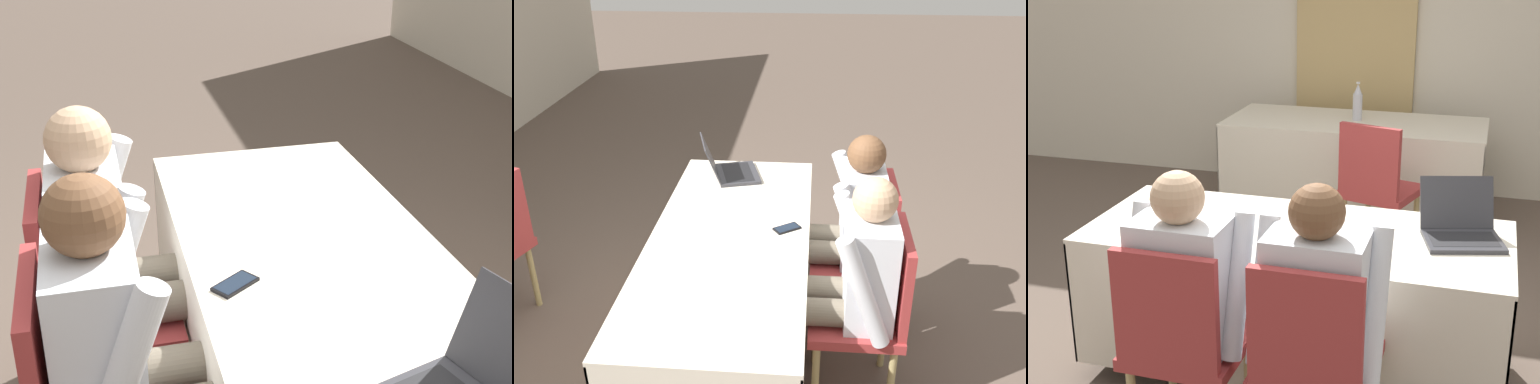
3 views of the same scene
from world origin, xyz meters
The scene contains 14 objects.
ground_plane centered at (0.00, 0.00, 0.00)m, with size 24.00×24.00×0.00m, color brown.
wall_back centered at (0.00, 2.96, 1.35)m, with size 12.00×0.06×2.70m.
curtain_panel centered at (-0.32, 2.90, 1.33)m, with size 0.98×0.04×2.65m.
conference_table_near centered at (0.00, 0.00, 0.55)m, with size 1.91×0.80×0.72m.
conference_table_far centered at (-0.17, 2.23, 0.55)m, with size 1.91×0.80×0.72m.
laptop centered at (0.72, 0.11, 0.77)m, with size 0.41×0.41×0.24m.
cell_phone centered at (0.08, -0.29, 0.73)m, with size 0.13×0.15×0.01m.
paper_beside_laptop centered at (-0.63, 0.18, 0.73)m, with size 0.28×0.34×0.00m.
water_bottle centered at (-0.16, 2.27, 0.85)m, with size 0.07×0.07×0.29m.
chair_near_left centered at (-0.26, -0.71, 0.52)m, with size 0.44×0.44×0.92m.
chair_near_right centered at (0.26, -0.71, 0.52)m, with size 0.44×0.44×0.92m.
chair_far_spare centered at (0.14, 1.41, 0.52)m, with size 0.55×0.55×0.92m.
person_checkered_shirt centered at (-0.26, -0.60, 0.68)m, with size 0.50×0.52×1.18m.
person_white_shirt centered at (0.26, -0.60, 0.68)m, with size 0.50×0.52×1.18m.
Camera 3 is at (0.80, -2.90, 1.93)m, focal length 50.00 mm.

